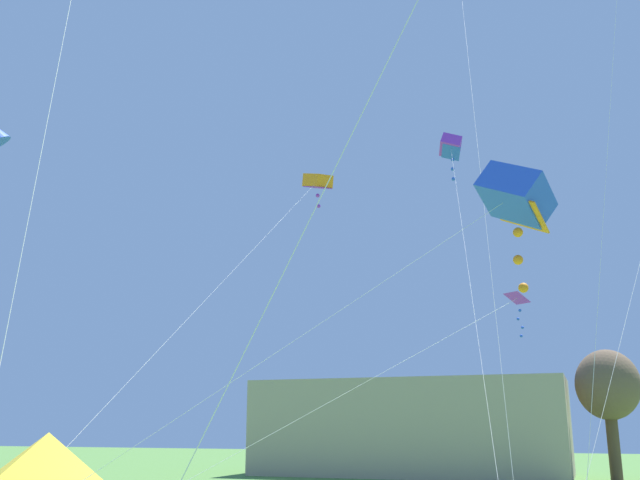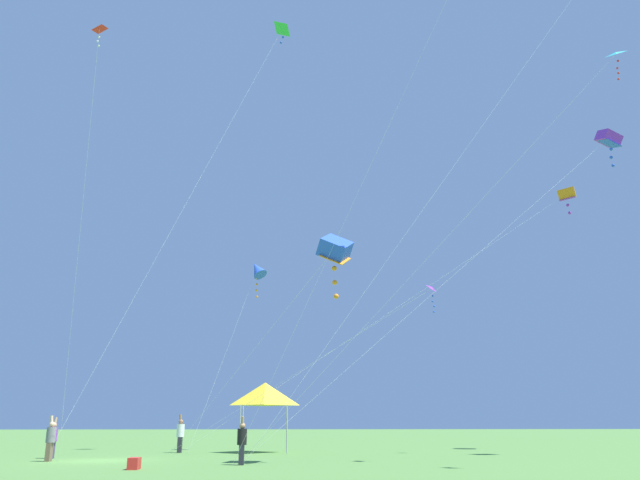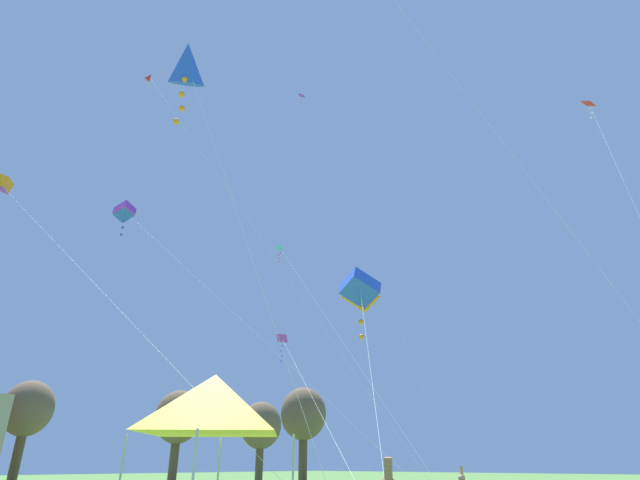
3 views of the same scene
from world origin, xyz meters
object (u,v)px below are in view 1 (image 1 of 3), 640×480
(festival_tent, at_px, (46,463))
(kite_purple_delta_7, at_px, (509,305))
(kite_blue_box_3, at_px, (516,197))
(kite_orange_box_9, at_px, (318,182))
(kite_purple_box_2, at_px, (451,147))

(festival_tent, distance_m, kite_purple_delta_7, 12.55)
(kite_blue_box_3, bearing_deg, kite_orange_box_9, 123.89)
(festival_tent, bearing_deg, kite_purple_delta_7, 38.44)
(festival_tent, bearing_deg, kite_purple_box_2, 72.58)
(kite_purple_delta_7, height_order, kite_orange_box_9, kite_orange_box_9)
(kite_purple_delta_7, bearing_deg, kite_blue_box_3, -80.46)
(kite_purple_box_2, relative_size, kite_orange_box_9, 0.81)
(kite_blue_box_3, distance_m, kite_orange_box_9, 21.19)
(kite_blue_box_3, bearing_deg, festival_tent, -162.09)
(kite_purple_box_2, bearing_deg, festival_tent, -107.42)
(kite_purple_delta_7, bearing_deg, kite_orange_box_9, 130.04)
(kite_purple_delta_7, bearing_deg, festival_tent, -141.56)
(kite_purple_box_2, bearing_deg, kite_purple_delta_7, -74.14)
(festival_tent, bearing_deg, kite_orange_box_9, 93.25)
(festival_tent, height_order, kite_purple_delta_7, kite_purple_delta_7)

